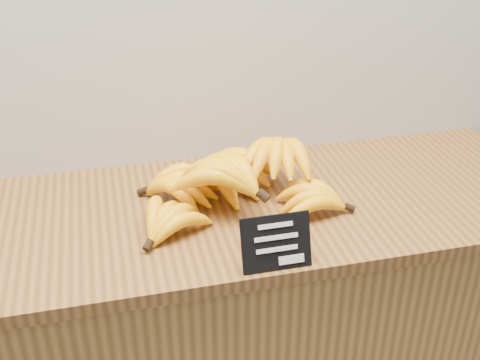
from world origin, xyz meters
name	(u,v)px	position (x,y,z in m)	size (l,w,h in m)	color
counter	(236,358)	(-0.10, 2.75, 0.45)	(1.28, 0.50, 0.90)	#A27234
counter_top	(235,210)	(-0.10, 2.75, 0.92)	(1.52, 0.54, 0.03)	brown
chalkboard_sign	(276,243)	(-0.08, 2.51, 0.98)	(0.14, 0.01, 0.11)	black
banana_pile	(234,180)	(-0.10, 2.77, 0.98)	(0.51, 0.39, 0.13)	#FFB80A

